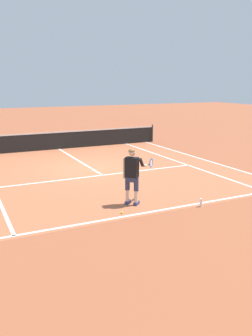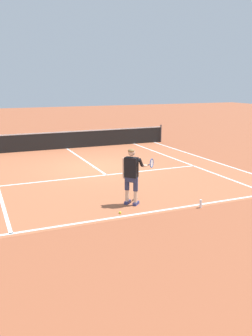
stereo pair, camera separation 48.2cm
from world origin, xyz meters
name	(u,v)px [view 2 (the right image)]	position (x,y,z in m)	size (l,w,h in m)	color
ground_plane	(95,167)	(0.00, 0.00, 0.00)	(80.00, 80.00, 0.00)	#9E5133
court_inner_surface	(98,170)	(0.00, -0.51, 0.00)	(10.98, 11.26, 0.00)	#B2603D
line_baseline	(160,211)	(0.00, -5.95, 0.00)	(10.98, 0.10, 0.01)	white
line_service	(106,175)	(0.00, -1.48, 0.00)	(8.23, 0.10, 0.01)	white
line_centre_service	(83,160)	(0.00, 1.72, 0.00)	(0.10, 6.40, 0.01)	white
line_singles_right	(182,161)	(4.12, -0.51, 0.00)	(0.10, 10.86, 0.01)	white
line_doubles_right	(206,159)	(5.49, -0.51, 0.00)	(0.10, 10.86, 0.01)	white
tennis_net	(67,140)	(0.00, 4.92, 0.50)	(11.96, 0.08, 1.07)	#333338
tennis_player	(132,173)	(-0.51, -5.11, 0.99)	(1.18, 0.70, 1.71)	navy
tennis_ball_near_feet	(120,213)	(-1.14, -5.72, 0.03)	(0.07, 0.07, 0.07)	#CCE02D
water_bottle	(201,204)	(1.23, -6.20, 0.12)	(0.07, 0.07, 0.25)	white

